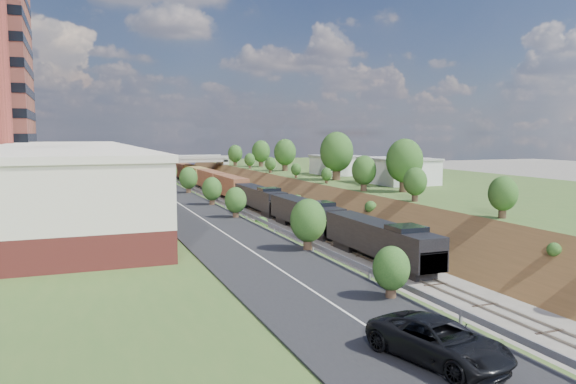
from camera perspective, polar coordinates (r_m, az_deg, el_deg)
name	(u,v)px	position (r m, az deg, el deg)	size (l,w,h in m)	color
ground	(514,334)	(41.42, 21.94, -13.27)	(400.00, 400.00, 0.00)	#6B665B
platform_left	(30,209)	(89.24, -24.70, -1.54)	(44.00, 180.00, 5.00)	#3B5B25
platform_right	(418,192)	(107.40, 13.09, 0.04)	(44.00, 180.00, 5.00)	#3B5B25
embankment_left	(183,218)	(90.81, -10.64, -2.57)	(7.07, 180.00, 7.07)	brown
embankment_right	(310,211)	(97.14, 2.23, -1.91)	(7.07, 180.00, 7.07)	brown
rail_left_track	(234,214)	(92.65, -5.52, -2.26)	(1.58, 180.00, 0.18)	gray
rail_right_track	(264,213)	(94.16, -2.47, -2.11)	(1.58, 180.00, 0.18)	gray
road	(153,187)	(89.51, -13.53, 0.50)	(8.00, 180.00, 0.10)	black
guardrail	(180,183)	(89.89, -10.93, 0.90)	(0.10, 171.00, 0.70)	#99999E
commercial_building	(64,177)	(66.56, -21.80, 1.39)	(14.30, 62.30, 7.00)	#933630
overpass	(181,165)	(153.02, -10.84, 2.73)	(24.50, 8.30, 7.40)	gray
white_building_near	(398,172)	(95.16, 11.11, 2.05)	(9.00, 12.00, 4.00)	silver
white_building_far	(337,166)	(114.14, 5.01, 2.68)	(8.00, 10.00, 3.60)	silver
tree_right_large	(405,161)	(81.43, 11.75, 3.07)	(5.25, 5.25, 7.61)	#473323
tree_left_crest	(254,203)	(51.11, -3.51, -1.12)	(2.45, 2.45, 3.55)	#473323
freight_train	(197,175)	(145.52, -9.23, 1.73)	(3.19, 196.00, 4.73)	black
suv	(439,341)	(21.74, 15.10, -14.39)	(2.54, 5.51, 1.53)	black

